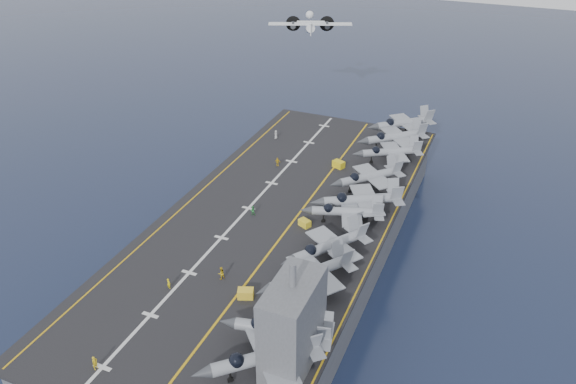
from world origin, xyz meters
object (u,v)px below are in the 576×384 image
at_px(island_superstructure, 293,315).
at_px(tow_cart_a, 246,293).
at_px(fighter_jet_0, 265,355).
at_px(transport_plane, 310,29).

distance_m(island_superstructure, tow_cart_a, 15.19).
height_order(fighter_jet_0, tow_cart_a, fighter_jet_0).
xyz_separation_m(island_superstructure, fighter_jet_0, (-2.33, -2.81, -4.76)).
bearing_deg(fighter_jet_0, transport_plane, 107.88).
xyz_separation_m(fighter_jet_0, transport_plane, (-27.99, 86.78, 15.82)).
relative_size(tow_cart_a, transport_plane, 0.11).
bearing_deg(transport_plane, tow_cart_a, -75.42).
height_order(island_superstructure, transport_plane, transport_plane).
bearing_deg(fighter_jet_0, tow_cart_a, 126.64).
bearing_deg(fighter_jet_0, island_superstructure, 50.39).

